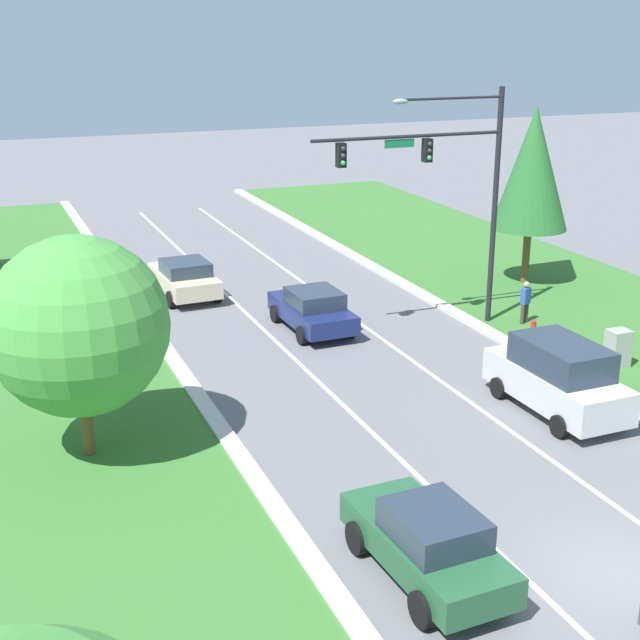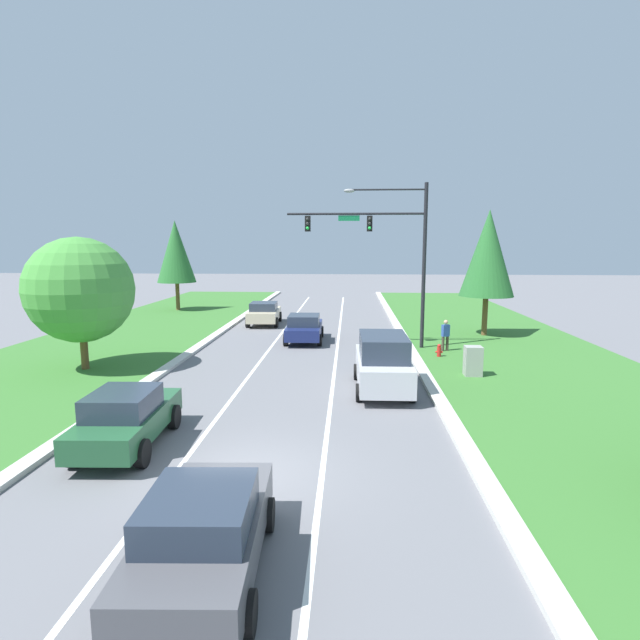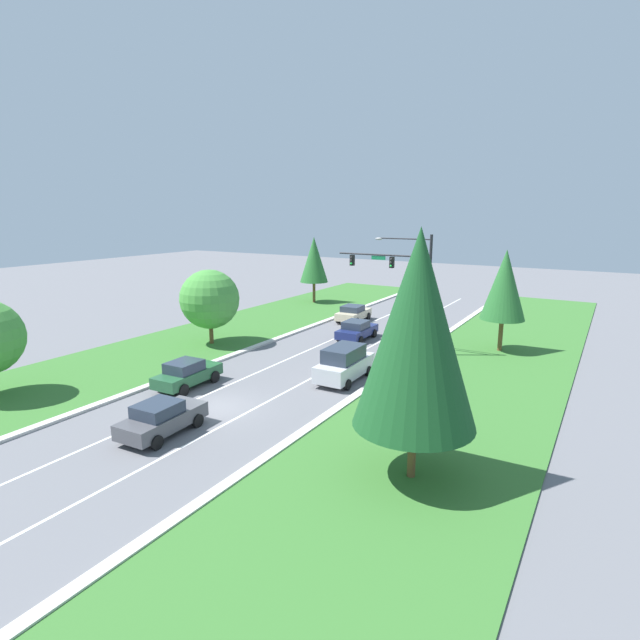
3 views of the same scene
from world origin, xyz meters
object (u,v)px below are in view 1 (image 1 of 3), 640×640
(forest_sedan, at_px, (428,542))
(conifer_far_right_tree, at_px, (533,169))
(champagne_sedan, at_px, (185,278))
(silver_suv, at_px, (558,377))
(navy_sedan, at_px, (313,309))
(oak_far_left_tree, at_px, (78,326))
(pedestrian, at_px, (525,301))
(traffic_signal_mast, at_px, (449,175))
(utility_cabinet, at_px, (618,349))
(fire_hydrant, at_px, (533,329))

(forest_sedan, bearing_deg, conifer_far_right_tree, 48.06)
(champagne_sedan, bearing_deg, silver_suv, -67.49)
(navy_sedan, xyz_separation_m, champagne_sedan, (-3.32, 5.88, 0.01))
(navy_sedan, xyz_separation_m, oak_far_left_tree, (-9.08, -7.16, 2.78))
(champagne_sedan, height_order, conifer_far_right_tree, conifer_far_right_tree)
(oak_far_left_tree, bearing_deg, pedestrian, 15.90)
(silver_suv, xyz_separation_m, pedestrian, (3.66, 6.95, -0.14))
(traffic_signal_mast, height_order, silver_suv, traffic_signal_mast)
(traffic_signal_mast, distance_m, forest_sedan, 16.46)
(conifer_far_right_tree, bearing_deg, navy_sedan, -168.18)
(utility_cabinet, bearing_deg, champagne_sedan, 130.06)
(pedestrian, relative_size, oak_far_left_tree, 0.29)
(conifer_far_right_tree, bearing_deg, traffic_signal_mast, -147.92)
(silver_suv, relative_size, conifer_far_right_tree, 0.63)
(forest_sedan, bearing_deg, silver_suv, 35.58)
(traffic_signal_mast, relative_size, pedestrian, 5.11)
(forest_sedan, xyz_separation_m, fire_hydrant, (10.51, 11.43, -0.49))
(navy_sedan, bearing_deg, champagne_sedan, 118.36)
(forest_sedan, height_order, utility_cabinet, forest_sedan)
(pedestrian, xyz_separation_m, oak_far_left_tree, (-16.60, -4.73, 2.64))
(silver_suv, bearing_deg, navy_sedan, 111.43)
(traffic_signal_mast, bearing_deg, silver_suv, -94.58)
(pedestrian, bearing_deg, champagne_sedan, -60.10)
(conifer_far_right_tree, bearing_deg, forest_sedan, -129.24)
(fire_hydrant, bearing_deg, utility_cabinet, -77.46)
(utility_cabinet, distance_m, conifer_far_right_tree, 10.88)
(pedestrian, bearing_deg, navy_sedan, -40.53)
(traffic_signal_mast, distance_m, conifer_far_right_tree, 7.41)
(champagne_sedan, xyz_separation_m, conifer_far_right_tree, (14.05, -3.64, 4.18))
(forest_sedan, relative_size, oak_far_left_tree, 0.75)
(navy_sedan, distance_m, conifer_far_right_tree, 11.73)
(utility_cabinet, bearing_deg, traffic_signal_mast, 120.27)
(navy_sedan, relative_size, champagne_sedan, 0.99)
(navy_sedan, height_order, silver_suv, silver_suv)
(oak_far_left_tree, bearing_deg, utility_cabinet, -0.46)
(traffic_signal_mast, xyz_separation_m, pedestrian, (3.04, -0.76, -4.75))
(fire_hydrant, height_order, conifer_far_right_tree, conifer_far_right_tree)
(utility_cabinet, xyz_separation_m, conifer_far_right_tree, (2.97, 9.54, 4.32))
(traffic_signal_mast, bearing_deg, navy_sedan, 159.52)
(navy_sedan, xyz_separation_m, conifer_far_right_tree, (10.72, 2.24, 4.19))
(oak_far_left_tree, bearing_deg, navy_sedan, 38.24)
(silver_suv, xyz_separation_m, utility_cabinet, (3.90, 2.08, -0.42))
(fire_hydrant, bearing_deg, champagne_sedan, 136.82)
(navy_sedan, bearing_deg, silver_suv, -68.72)
(utility_cabinet, height_order, oak_far_left_tree, oak_far_left_tree)
(forest_sedan, distance_m, oak_far_left_tree, 10.16)
(pedestrian, xyz_separation_m, fire_hydrant, (-0.54, -1.35, -0.59))
(pedestrian, relative_size, conifer_far_right_tree, 0.22)
(silver_suv, height_order, pedestrian, silver_suv)
(navy_sedan, height_order, pedestrian, pedestrian)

